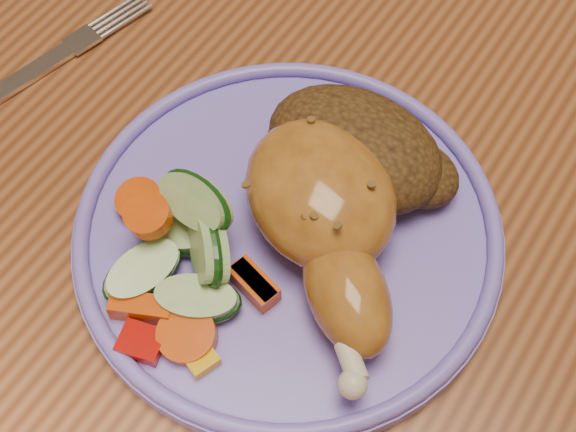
{
  "coord_description": "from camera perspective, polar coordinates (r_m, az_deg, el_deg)",
  "views": [
    {
      "loc": [
        0.12,
        -0.26,
        1.18
      ],
      "look_at": [
        -0.02,
        -0.06,
        0.78
      ],
      "focal_mm": 50.0,
      "sensor_mm": 36.0,
      "label": 1
    }
  ],
  "objects": [
    {
      "name": "fork",
      "position": [
        0.59,
        -17.86,
        9.63
      ],
      "size": [
        0.05,
        0.16,
        0.0
      ],
      "color": "silver",
      "rests_on": "dining_table"
    },
    {
      "name": "rice_pilaf",
      "position": [
        0.49,
        5.01,
        4.6
      ],
      "size": [
        0.12,
        0.08,
        0.05
      ],
      "color": "#4C3013",
      "rests_on": "plate"
    },
    {
      "name": "plate_rim",
      "position": [
        0.48,
        -0.0,
        -0.62
      ],
      "size": [
        0.26,
        0.26,
        0.01
      ],
      "primitive_type": "torus",
      "color": "#7562D3",
      "rests_on": "plate"
    },
    {
      "name": "dining_table",
      "position": [
        0.59,
        4.7,
        -1.85
      ],
      "size": [
        0.9,
        1.4,
        0.75
      ],
      "color": "brown",
      "rests_on": "ground"
    },
    {
      "name": "plate",
      "position": [
        0.49,
        -0.0,
        -1.27
      ],
      "size": [
        0.26,
        0.26,
        0.01
      ],
      "primitive_type": "cylinder",
      "color": "#7562D3",
      "rests_on": "dining_table"
    },
    {
      "name": "vegetable_pile",
      "position": [
        0.46,
        -7.65,
        -2.9
      ],
      "size": [
        0.12,
        0.11,
        0.06
      ],
      "color": "#A50A05",
      "rests_on": "plate"
    },
    {
      "name": "chicken_leg",
      "position": [
        0.46,
        2.75,
        -0.02
      ],
      "size": [
        0.16,
        0.16,
        0.06
      ],
      "color": "#AC6A24",
      "rests_on": "plate"
    }
  ]
}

